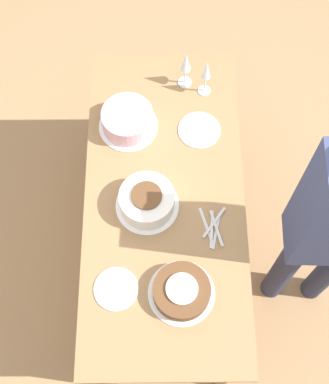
{
  "coord_description": "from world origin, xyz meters",
  "views": [
    {
      "loc": [
        -0.97,
        0.01,
        2.91
      ],
      "look_at": [
        0.0,
        0.0,
        0.8
      ],
      "focal_mm": 50.0,
      "sensor_mm": 36.0,
      "label": 1
    }
  ],
  "objects_px": {
    "wine_glass_far": "(206,72)",
    "cake_front_chocolate": "(182,291)",
    "wine_glass_near": "(186,64)",
    "cake_center_white": "(147,201)",
    "cake_back_decorated": "(128,120)"
  },
  "relations": [
    {
      "from": "wine_glass_near",
      "to": "cake_back_decorated",
      "type": "bearing_deg",
      "value": 132.5
    },
    {
      "from": "wine_glass_near",
      "to": "wine_glass_far",
      "type": "bearing_deg",
      "value": -118.75
    },
    {
      "from": "cake_front_chocolate",
      "to": "wine_glass_near",
      "type": "height_order",
      "value": "wine_glass_near"
    },
    {
      "from": "wine_glass_near",
      "to": "wine_glass_far",
      "type": "distance_m",
      "value": 0.11
    },
    {
      "from": "cake_center_white",
      "to": "wine_glass_far",
      "type": "xyz_separation_m",
      "value": [
        0.61,
        -0.27,
        0.1
      ]
    },
    {
      "from": "cake_center_white",
      "to": "cake_back_decorated",
      "type": "height_order",
      "value": "cake_center_white"
    },
    {
      "from": "cake_front_chocolate",
      "to": "wine_glass_near",
      "type": "relative_size",
      "value": 1.31
    },
    {
      "from": "cake_back_decorated",
      "to": "cake_front_chocolate",
      "type": "bearing_deg",
      "value": -163.79
    },
    {
      "from": "cake_back_decorated",
      "to": "wine_glass_far",
      "type": "relative_size",
      "value": 1.27
    },
    {
      "from": "wine_glass_far",
      "to": "cake_front_chocolate",
      "type": "bearing_deg",
      "value": 172.42
    },
    {
      "from": "cake_center_white",
      "to": "cake_front_chocolate",
      "type": "xyz_separation_m",
      "value": [
        -0.39,
        -0.14,
        -0.02
      ]
    },
    {
      "from": "cake_front_chocolate",
      "to": "cake_back_decorated",
      "type": "xyz_separation_m",
      "value": [
        0.8,
        0.23,
        0.02
      ]
    },
    {
      "from": "wine_glass_near",
      "to": "wine_glass_far",
      "type": "xyz_separation_m",
      "value": [
        -0.05,
        -0.09,
        0.01
      ]
    },
    {
      "from": "wine_glass_near",
      "to": "wine_glass_far",
      "type": "height_order",
      "value": "wine_glass_far"
    },
    {
      "from": "cake_front_chocolate",
      "to": "cake_center_white",
      "type": "bearing_deg",
      "value": 19.87
    }
  ]
}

